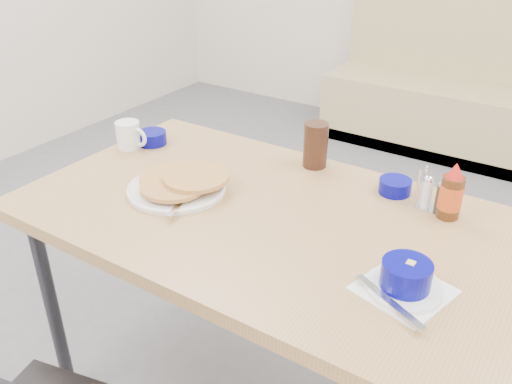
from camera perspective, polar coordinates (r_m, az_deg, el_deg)
The scene contains 11 objects.
booth_bench at distance 3.86m, azimuth 22.02°, elevation 8.89°, with size 1.90×0.56×1.22m.
dining_table at distance 1.52m, azimuth 1.43°, elevation -4.22°, with size 1.40×0.80×0.76m.
pancake_plate at distance 1.60m, azimuth -8.15°, elevation 0.83°, with size 0.29×0.29×0.05m.
coffee_mug at distance 1.91m, azimuth -13.21°, elevation 5.89°, with size 0.12×0.08×0.09m.
grits_setting at distance 1.23m, azimuth 15.43°, elevation -8.85°, with size 0.22×0.23×0.08m.
creamer_bowl at distance 1.93m, azimuth -10.86°, elevation 5.63°, with size 0.10×0.10×0.04m.
butter_bowl at distance 1.63m, azimuth 14.42°, elevation 0.57°, with size 0.09×0.09×0.04m.
amber_tumbler at distance 1.73m, azimuth 6.28°, elevation 4.94°, with size 0.08×0.08×0.14m, color #311A0F.
condiment_caddy at distance 1.56m, azimuth 18.19°, elevation -0.45°, with size 0.10×0.07×0.11m.
syrup_bottle at distance 1.52m, azimuth 19.85°, elevation -0.22°, with size 0.06×0.06×0.16m.
sugar_wrapper at distance 1.75m, azimuth -7.93°, elevation 2.53°, with size 0.04×0.03×0.00m, color #E0564A.
Camera 1 is at (0.67, -0.84, 1.52)m, focal length 38.00 mm.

